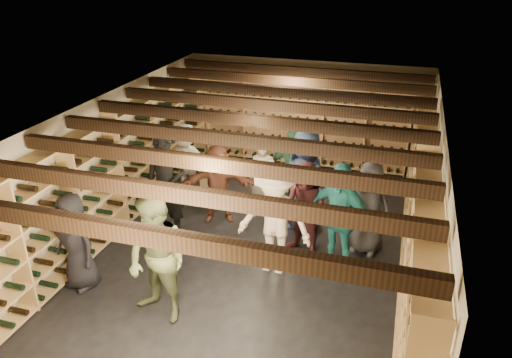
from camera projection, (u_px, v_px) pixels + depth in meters
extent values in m
plane|color=black|center=(255.00, 246.00, 8.58)|extent=(8.00, 8.00, 0.00)
cube|color=#B9AE90|center=(305.00, 112.00, 11.54)|extent=(5.50, 0.02, 2.40)
cube|color=#B9AE90|center=(106.00, 164.00, 8.80)|extent=(0.02, 8.00, 2.40)
cube|color=#B9AE90|center=(433.00, 206.00, 7.34)|extent=(0.02, 8.00, 2.40)
cube|color=beige|center=(254.00, 112.00, 7.57)|extent=(5.50, 8.00, 0.01)
cube|color=black|center=(142.00, 235.00, 4.59)|extent=(5.40, 0.12, 0.18)
cube|color=black|center=(182.00, 194.00, 5.35)|extent=(5.40, 0.12, 0.18)
cube|color=black|center=(212.00, 163.00, 6.11)|extent=(5.40, 0.12, 0.18)
cube|color=black|center=(236.00, 140.00, 6.87)|extent=(5.40, 0.12, 0.18)
cube|color=black|center=(254.00, 121.00, 7.63)|extent=(5.40, 0.12, 0.18)
cube|color=black|center=(270.00, 105.00, 8.39)|extent=(5.40, 0.12, 0.18)
cube|color=black|center=(283.00, 92.00, 9.14)|extent=(5.40, 0.12, 0.18)
cube|color=black|center=(293.00, 81.00, 9.90)|extent=(5.40, 0.12, 0.18)
cube|color=black|center=(303.00, 71.00, 10.66)|extent=(5.40, 0.12, 0.18)
cube|color=tan|center=(116.00, 171.00, 8.81)|extent=(0.32, 7.50, 2.15)
cube|color=tan|center=(419.00, 212.00, 7.44)|extent=(0.32, 7.50, 2.15)
cube|color=tan|center=(304.00, 120.00, 11.45)|extent=(4.70, 0.30, 2.15)
cube|color=tan|center=(214.00, 199.00, 10.00)|extent=(0.54, 0.40, 0.17)
cube|color=tan|center=(214.00, 191.00, 9.93)|extent=(0.54, 0.40, 0.17)
cube|color=tan|center=(214.00, 184.00, 9.86)|extent=(0.54, 0.40, 0.17)
cube|color=tan|center=(213.00, 176.00, 9.79)|extent=(0.54, 0.40, 0.17)
cube|color=tan|center=(213.00, 168.00, 9.72)|extent=(0.54, 0.40, 0.17)
cube|color=tan|center=(301.00, 193.00, 10.23)|extent=(0.55, 0.40, 0.17)
cube|color=tan|center=(302.00, 186.00, 10.16)|extent=(0.55, 0.40, 0.17)
cube|color=tan|center=(266.00, 199.00, 9.99)|extent=(0.58, 0.48, 0.17)
imported|color=black|center=(76.00, 242.00, 7.28)|extent=(0.85, 0.68, 1.52)
imported|color=black|center=(166.00, 187.00, 8.51)|extent=(0.79, 0.62, 1.91)
imported|color=#565F3B|center=(158.00, 260.00, 6.57)|extent=(1.07, 0.95, 1.84)
imported|color=beige|center=(275.00, 220.00, 7.58)|extent=(1.21, 0.74, 1.81)
imported|color=teal|center=(338.00, 217.00, 7.65)|extent=(1.15, 0.81, 1.81)
imported|color=brown|center=(218.00, 184.00, 9.13)|extent=(1.44, 0.87, 1.48)
imported|color=#232F49|center=(305.00, 181.00, 8.76)|extent=(1.07, 0.89, 1.87)
imported|color=gray|center=(263.00, 180.00, 9.23)|extent=(0.57, 0.39, 1.52)
imported|color=#4E2025|center=(306.00, 212.00, 7.97)|extent=(0.99, 0.91, 1.66)
imported|color=beige|center=(186.00, 163.00, 9.85)|extent=(1.12, 0.77, 1.59)
imported|color=#284D38|center=(292.00, 173.00, 9.25)|extent=(1.09, 0.64, 1.74)
imported|color=#38383D|center=(368.00, 208.00, 8.14)|extent=(0.87, 0.66, 1.60)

